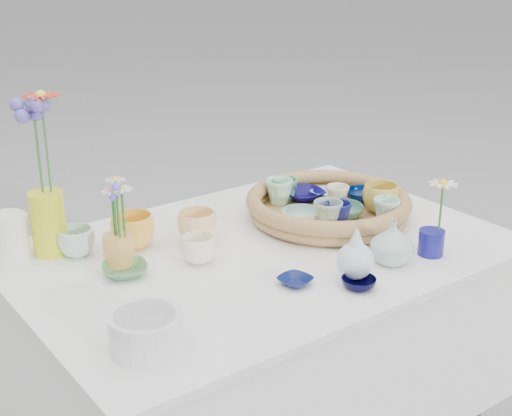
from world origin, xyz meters
TOP-DOWN VIEW (x-y plane):
  - wicker_tray at (0.28, 0.05)m, footprint 0.47×0.47m
  - tray_ceramic_0 at (0.29, 0.18)m, footprint 0.13×0.13m
  - tray_ceramic_1 at (0.43, 0.06)m, footprint 0.12×0.12m
  - tray_ceramic_2 at (0.41, -0.03)m, footprint 0.13×0.13m
  - tray_ceramic_3 at (0.28, -0.00)m, footprint 0.13×0.13m
  - tray_ceramic_4 at (0.21, -0.03)m, footprint 0.09×0.09m
  - tray_ceramic_5 at (0.17, 0.04)m, footprint 0.12×0.12m
  - tray_ceramic_6 at (0.21, 0.19)m, footprint 0.09×0.09m
  - tray_ceramic_7 at (0.33, 0.07)m, footprint 0.09×0.09m
  - tray_ceramic_8 at (0.36, 0.15)m, footprint 0.10×0.10m
  - tray_ceramic_9 at (0.24, -0.04)m, footprint 0.08×0.08m
  - tray_ceramic_10 at (0.15, -0.03)m, footprint 0.12×0.12m
  - tray_ceramic_11 at (0.36, -0.10)m, footprint 0.10×0.10m
  - tray_ceramic_12 at (0.24, 0.20)m, footprint 0.08×0.08m
  - loose_ceramic_0 at (-0.26, 0.20)m, footprint 0.14×0.14m
  - loose_ceramic_1 at (-0.11, 0.14)m, footprint 0.12×0.12m
  - loose_ceramic_2 at (-0.36, 0.06)m, footprint 0.14×0.14m
  - loose_ceramic_3 at (-0.18, 0.02)m, footprint 0.11×0.11m
  - loose_ceramic_4 at (-0.06, -0.22)m, footprint 0.09×0.09m
  - loose_ceramic_5 at (-0.41, 0.24)m, footprint 0.12×0.12m
  - loose_ceramic_6 at (0.05, -0.32)m, footprint 0.11×0.11m
  - fluted_bowl at (-0.47, -0.26)m, footprint 0.18×0.18m
  - bud_vase_paleblue at (0.07, -0.28)m, footprint 0.11×0.11m
  - bud_vase_seafoam at (0.21, -0.27)m, footprint 0.14×0.14m
  - bud_vase_cobalt at (0.33, -0.29)m, footprint 0.07×0.07m
  - single_daisy at (0.34, -0.30)m, footprint 0.08×0.08m
  - tall_vase_yellow at (-0.45, 0.29)m, footprint 0.09×0.09m
  - gerbera at (-0.44, 0.29)m, footprint 0.13×0.13m
  - hydrangea at (-0.46, 0.30)m, footprint 0.09×0.09m
  - white_pitcher at (-0.55, 0.31)m, footprint 0.14×0.11m
  - daisy_cup at (-0.35, 0.12)m, footprint 0.10×0.10m
  - daisy_posy at (-0.34, 0.12)m, footprint 0.10×0.10m

SIDE VIEW (x-z plane):
  - loose_ceramic_4 at x=-0.06m, z-range 0.77..0.78m
  - loose_ceramic_6 at x=0.05m, z-range 0.77..0.79m
  - loose_ceramic_2 at x=-0.36m, z-range 0.77..0.79m
  - tray_ceramic_8 at x=0.36m, z-range 0.78..0.80m
  - tray_ceramic_10 at x=0.15m, z-range 0.78..0.81m
  - tray_ceramic_0 at x=0.29m, z-range 0.78..0.81m
  - bud_vase_cobalt at x=0.33m, z-range 0.77..0.83m
  - tray_ceramic_1 at x=0.43m, z-range 0.78..0.82m
  - loose_ceramic_3 at x=-0.18m, z-range 0.77..0.83m
  - tray_ceramic_5 at x=0.17m, z-range 0.78..0.82m
  - tray_ceramic_3 at x=0.28m, z-range 0.78..0.82m
  - loose_ceramic_5 at x=-0.41m, z-range 0.77..0.84m
  - wicker_tray at x=0.28m, z-range 0.77..0.84m
  - fluted_bowl at x=-0.47m, z-range 0.77..0.84m
  - daisy_cup at x=-0.35m, z-range 0.77..0.85m
  - loose_ceramic_1 at x=-0.11m, z-range 0.77..0.85m
  - loose_ceramic_0 at x=-0.26m, z-range 0.76..0.86m
  - tray_ceramic_7 at x=0.33m, z-range 0.78..0.85m
  - tray_ceramic_9 at x=0.24m, z-range 0.78..0.85m
  - tray_ceramic_12 at x=0.24m, z-range 0.78..0.85m
  - tray_ceramic_11 at x=0.36m, z-range 0.78..0.85m
  - tray_ceramic_4 at x=0.21m, z-range 0.78..0.86m
  - tray_ceramic_6 at x=0.21m, z-range 0.78..0.86m
  - bud_vase_seafoam at x=0.21m, z-range 0.77..0.88m
  - tray_ceramic_2 at x=0.41m, z-range 0.78..0.87m
  - white_pitcher at x=-0.55m, z-range 0.77..0.89m
  - bud_vase_paleblue at x=0.07m, z-range 0.77..0.90m
  - tall_vase_yellow at x=-0.45m, z-range 0.77..0.93m
  - single_daisy at x=0.34m, z-range 0.82..0.97m
  - daisy_posy at x=-0.34m, z-range 0.85..1.00m
  - hydrangea at x=-0.46m, z-range 0.89..1.18m
  - gerbera at x=-0.44m, z-range 0.92..1.18m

